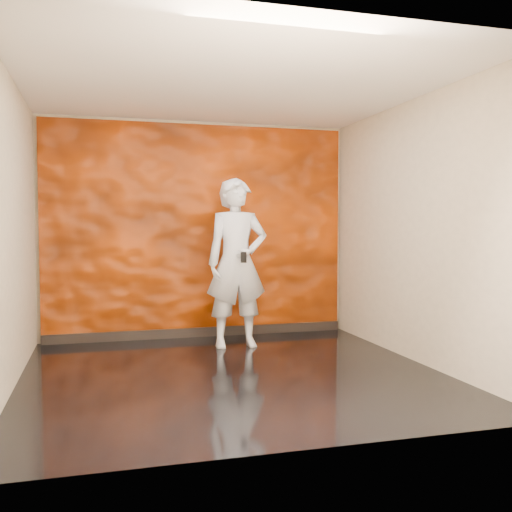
% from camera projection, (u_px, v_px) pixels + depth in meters
% --- Properties ---
extents(room, '(4.02, 4.02, 2.81)m').
position_uv_depth(room, '(232.00, 231.00, 5.52)').
color(room, black).
rests_on(room, ground).
extents(feature_wall, '(3.90, 0.06, 2.75)m').
position_uv_depth(feature_wall, '(198.00, 231.00, 7.41)').
color(feature_wall, '#C53B00').
rests_on(feature_wall, ground).
extents(baseboard, '(3.90, 0.04, 0.12)m').
position_uv_depth(baseboard, '(199.00, 332.00, 7.44)').
color(baseboard, black).
rests_on(baseboard, ground).
extents(man, '(0.74, 0.49, 2.01)m').
position_uv_depth(man, '(237.00, 263.00, 6.80)').
color(man, '#A0A5B1').
rests_on(man, ground).
extents(phone, '(0.07, 0.04, 0.13)m').
position_uv_depth(phone, '(244.00, 257.00, 6.51)').
color(phone, black).
rests_on(phone, man).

